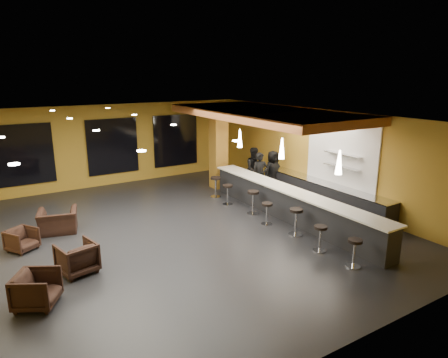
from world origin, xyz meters
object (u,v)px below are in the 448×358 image
prep_counter (322,194)px  armchair_b (77,258)px  bar_counter (289,205)px  staff_c (273,171)px  armchair_d (58,221)px  bar_stool_1 (320,235)px  pendant_2 (240,138)px  bar_stool_0 (354,249)px  column (218,147)px  armchair_a (37,290)px  pendant_0 (339,162)px  bar_stool_2 (296,218)px  staff_b (255,169)px  armchair_c (22,240)px  staff_a (260,175)px  pendant_1 (282,148)px  bar_stool_4 (253,199)px  bar_stool_6 (216,184)px  bar_stool_5 (228,192)px  bar_stool_3 (267,211)px

prep_counter → armchair_b: 8.91m
bar_counter → staff_c: bearing=61.4°
armchair_d → bar_stool_1: bearing=152.6°
pendant_2 → bar_stool_0: (-0.87, -6.49, -1.87)m
bar_counter → pendant_2: pendant_2 is taller
column → armchair_a: size_ratio=4.18×
pendant_0 → bar_stool_2: bearing=130.2°
pendant_0 → armchair_b: (-6.89, 1.92, -1.96)m
staff_c → staff_b: bearing=126.5°
staff_b → armchair_b: bearing=-145.8°
armchair_a → armchair_c: 3.19m
staff_a → armchair_a: staff_a is taller
pendant_0 → staff_b: pendant_0 is taller
pendant_2 → staff_a: (0.73, -0.38, -1.46)m
bar_stool_0 → bar_stool_1: bearing=92.6°
pendant_1 → bar_stool_4: size_ratio=0.83×
pendant_0 → column: bearing=90.0°
column → staff_b: size_ratio=1.92×
staff_a → bar_counter: bearing=-81.6°
staff_b → armchair_d: staff_b is taller
pendant_2 → armchair_b: bearing=-155.9°
prep_counter → column: bearing=116.0°
staff_c → bar_stool_6: staff_c is taller
armchair_b → bar_stool_5: armchair_b is taller
armchair_d → bar_stool_4: bearing=177.4°
armchair_d → bar_stool_0: size_ratio=1.48×
armchair_b → bar_stool_2: bar_stool_2 is taller
bar_stool_3 → staff_c: bearing=48.9°
column → bar_stool_5: size_ratio=4.55×
column → armchair_b: size_ratio=4.06×
armchair_a → bar_stool_6: bearing=-27.1°
pendant_2 → bar_counter: bearing=-90.0°
bar_stool_0 → bar_stool_3: bar_stool_0 is taller
prep_counter → bar_stool_3: prep_counter is taller
staff_c → prep_counter: bearing=-90.1°
column → bar_stool_2: 5.91m
bar_counter → staff_b: 3.59m
bar_counter → armchair_b: (-6.89, -0.08, -0.11)m
pendant_2 → bar_stool_1: size_ratio=0.95×
bar_counter → pendant_1: size_ratio=11.43×
armchair_d → column: bearing=-151.7°
prep_counter → armchair_a: size_ratio=7.17×
bar_stool_0 → bar_stool_6: 6.92m
armchair_c → pendant_0: bearing=-60.8°
column → pendant_0: size_ratio=5.00×
pendant_0 → bar_stool_2: (-0.73, 0.86, -1.81)m
staff_b → bar_stool_6: 1.92m
bar_stool_0 → bar_stool_5: size_ratio=0.98×
column → armchair_b: bearing=-145.8°
bar_counter → prep_counter: size_ratio=1.33×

